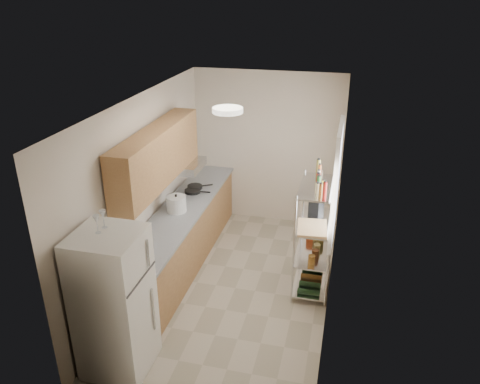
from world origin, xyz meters
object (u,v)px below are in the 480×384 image
(refrigerator, at_px, (114,303))
(cutting_board, at_px, (312,228))
(rice_cooker, at_px, (176,204))
(espresso_machine, at_px, (317,202))
(frying_pan_large, at_px, (193,191))

(refrigerator, relative_size, cutting_board, 3.45)
(rice_cooker, xyz_separation_m, espresso_machine, (1.93, 0.26, 0.13))
(frying_pan_large, xyz_separation_m, espresso_machine, (1.92, -0.41, 0.22))
(cutting_board, bearing_deg, refrigerator, -137.01)
(refrigerator, height_order, rice_cooker, refrigerator)
(refrigerator, distance_m, espresso_machine, 2.95)
(rice_cooker, xyz_separation_m, cutting_board, (1.93, -0.29, 0.01))
(cutting_board, xyz_separation_m, espresso_machine, (-0.00, 0.55, 0.11))
(refrigerator, height_order, cutting_board, refrigerator)
(refrigerator, bearing_deg, frying_pan_large, 91.50)
(refrigerator, distance_m, rice_cooker, 2.03)
(rice_cooker, distance_m, frying_pan_large, 0.67)
(frying_pan_large, relative_size, cutting_board, 0.52)
(rice_cooker, relative_size, cutting_board, 0.59)
(frying_pan_large, relative_size, espresso_machine, 0.95)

